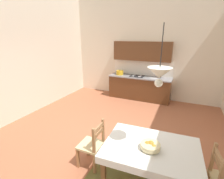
{
  "coord_description": "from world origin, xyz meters",
  "views": [
    {
      "loc": [
        1.53,
        -3.1,
        2.4
      ],
      "look_at": [
        0.02,
        0.28,
        1.18
      ],
      "focal_mm": 26.33,
      "sensor_mm": 36.0,
      "label": 1
    }
  ],
  "objects_px": {
    "dining_chair_tv_side": "(92,145)",
    "dining_table": "(151,153)",
    "kitchen_cabinetry": "(140,77)",
    "pendant_lamp": "(159,74)",
    "fruit_bowl": "(150,146)"
  },
  "relations": [
    {
      "from": "dining_chair_tv_side",
      "to": "dining_table",
      "type": "bearing_deg",
      "value": -0.42
    },
    {
      "from": "kitchen_cabinetry",
      "to": "pendant_lamp",
      "type": "relative_size",
      "value": 2.96
    },
    {
      "from": "kitchen_cabinetry",
      "to": "dining_chair_tv_side",
      "type": "relative_size",
      "value": 2.56
    },
    {
      "from": "kitchen_cabinetry",
      "to": "dining_table",
      "type": "xyz_separation_m",
      "value": [
        1.23,
        -3.88,
        -0.22
      ]
    },
    {
      "from": "fruit_bowl",
      "to": "kitchen_cabinetry",
      "type": "bearing_deg",
      "value": 107.19
    },
    {
      "from": "dining_chair_tv_side",
      "to": "fruit_bowl",
      "type": "bearing_deg",
      "value": -4.07
    },
    {
      "from": "dining_table",
      "to": "dining_chair_tv_side",
      "type": "distance_m",
      "value": 1.1
    },
    {
      "from": "fruit_bowl",
      "to": "pendant_lamp",
      "type": "xyz_separation_m",
      "value": [
        0.03,
        0.01,
        1.12
      ]
    },
    {
      "from": "dining_chair_tv_side",
      "to": "pendant_lamp",
      "type": "relative_size",
      "value": 1.16
    },
    {
      "from": "fruit_bowl",
      "to": "pendant_lamp",
      "type": "bearing_deg",
      "value": 17.21
    },
    {
      "from": "dining_chair_tv_side",
      "to": "fruit_bowl",
      "type": "xyz_separation_m",
      "value": [
        1.08,
        -0.08,
        0.37
      ]
    },
    {
      "from": "kitchen_cabinetry",
      "to": "dining_table",
      "type": "relative_size",
      "value": 1.57
    },
    {
      "from": "dining_chair_tv_side",
      "to": "fruit_bowl",
      "type": "distance_m",
      "value": 1.14
    },
    {
      "from": "fruit_bowl",
      "to": "pendant_lamp",
      "type": "relative_size",
      "value": 0.37
    },
    {
      "from": "kitchen_cabinetry",
      "to": "dining_table",
      "type": "bearing_deg",
      "value": -72.44
    }
  ]
}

